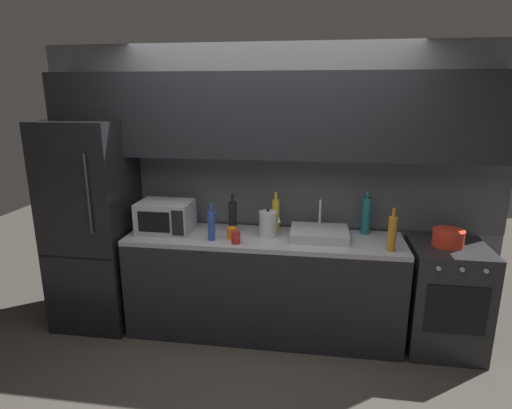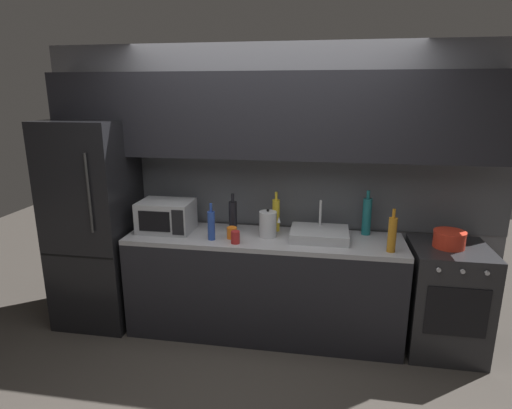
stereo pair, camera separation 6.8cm
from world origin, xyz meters
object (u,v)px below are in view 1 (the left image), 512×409
(mug_orange, at_px, (232,233))
(mug_red, at_px, (236,237))
(kettle, at_px, (268,224))
(wine_bottle_teal, at_px, (366,215))
(wine_bottle_dark, at_px, (233,217))
(refrigerator, at_px, (93,225))
(wine_bottle_yellow, at_px, (276,215))
(oven_range, at_px, (444,297))
(microwave, at_px, (166,217))
(wine_bottle_blue, at_px, (211,225))
(cooking_pot, at_px, (448,238))
(wine_bottle_amber, at_px, (392,233))

(mug_orange, height_order, mug_red, mug_red)
(mug_orange, bearing_deg, kettle, 18.09)
(wine_bottle_teal, relative_size, wine_bottle_dark, 1.12)
(refrigerator, relative_size, mug_red, 17.95)
(wine_bottle_teal, xyz_separation_m, mug_red, (-1.06, -0.41, -0.11))
(wine_bottle_yellow, relative_size, mug_red, 3.39)
(oven_range, relative_size, microwave, 1.96)
(wine_bottle_dark, bearing_deg, mug_orange, -81.01)
(wine_bottle_blue, height_order, mug_red, wine_bottle_blue)
(mug_red, height_order, cooking_pot, cooking_pot)
(kettle, height_order, mug_red, kettle)
(microwave, relative_size, wine_bottle_amber, 1.35)
(oven_range, relative_size, wine_bottle_blue, 2.88)
(kettle, bearing_deg, wine_bottle_dark, 168.90)
(wine_bottle_amber, xyz_separation_m, wine_bottle_blue, (-1.43, 0.03, -0.01))
(wine_bottle_teal, bearing_deg, mug_orange, -165.23)
(refrigerator, relative_size, kettle, 7.64)
(wine_bottle_blue, bearing_deg, microwave, 160.37)
(cooking_pot, bearing_deg, wine_bottle_amber, -159.24)
(wine_bottle_dark, distance_m, wine_bottle_blue, 0.26)
(oven_range, xyz_separation_m, wine_bottle_amber, (-0.49, -0.17, 0.59))
(wine_bottle_blue, height_order, cooking_pot, wine_bottle_blue)
(wine_bottle_blue, xyz_separation_m, cooking_pot, (1.90, 0.14, -0.06))
(wine_bottle_dark, height_order, mug_red, wine_bottle_dark)
(wine_bottle_teal, bearing_deg, refrigerator, -174.99)
(wine_bottle_amber, relative_size, wine_bottle_dark, 0.98)
(microwave, xyz_separation_m, wine_bottle_teal, (1.73, 0.19, 0.03))
(wine_bottle_amber, xyz_separation_m, mug_orange, (-1.28, 0.09, -0.09))
(refrigerator, bearing_deg, cooking_pot, 0.00)
(wine_bottle_yellow, bearing_deg, mug_red, -126.86)
(wine_bottle_amber, distance_m, wine_bottle_yellow, 1.00)
(wine_bottle_amber, height_order, cooking_pot, wine_bottle_amber)
(cooking_pot, bearing_deg, wine_bottle_yellow, 172.67)
(wine_bottle_dark, relative_size, cooking_pot, 1.41)
(wine_bottle_yellow, xyz_separation_m, cooking_pot, (1.40, -0.18, -0.08))
(refrigerator, relative_size, wine_bottle_teal, 4.80)
(wine_bottle_teal, height_order, mug_red, wine_bottle_teal)
(oven_range, xyz_separation_m, cooking_pot, (-0.03, 0.00, 0.52))
(wine_bottle_dark, bearing_deg, wine_bottle_teal, 6.85)
(cooking_pot, bearing_deg, mug_red, -173.29)
(wine_bottle_amber, xyz_separation_m, mug_red, (-1.22, -0.02, -0.09))
(wine_bottle_teal, bearing_deg, microwave, -173.64)
(wine_bottle_amber, relative_size, wine_bottle_teal, 0.88)
(mug_orange, bearing_deg, wine_bottle_teal, 14.77)
(microwave, bearing_deg, wine_bottle_blue, -19.63)
(wine_bottle_amber, relative_size, wine_bottle_blue, 1.09)
(microwave, bearing_deg, wine_bottle_amber, -5.88)
(kettle, relative_size, cooking_pot, 0.99)
(wine_bottle_amber, bearing_deg, kettle, 169.18)
(microwave, bearing_deg, refrigerator, -178.45)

